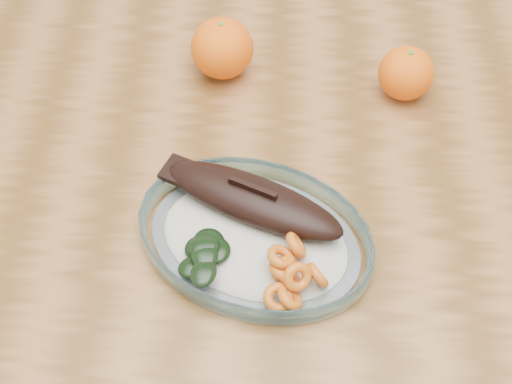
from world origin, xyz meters
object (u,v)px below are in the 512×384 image
Objects in this scene: plated_meal at (254,234)px; orange_right at (406,73)px; orange_left at (222,48)px; dining_table at (277,223)px.

orange_right is at bearing 71.42° from plated_meal.
orange_left is 1.16× the size of orange_right.
plated_meal is 0.32m from orange_right.
dining_table is 13.80× the size of orange_left.
orange_right is at bearing -8.37° from orange_left.
dining_table is at bearing -137.15° from orange_right.
orange_left is at bearing 171.63° from orange_right.
dining_table is 0.25m from orange_left.
orange_left reaches higher than orange_right.
plated_meal is 7.34× the size of orange_left.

